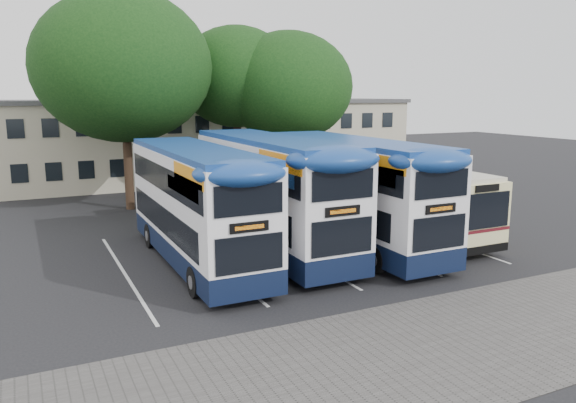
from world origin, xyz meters
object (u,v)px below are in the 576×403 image
(lamp_post, at_px, (321,116))
(bus_dd_right, at_px, (352,188))
(tree_mid, at_px, (237,77))
(bus_dd_mid, at_px, (271,189))
(tree_right, at_px, (288,87))
(bus_single, at_px, (399,194))
(tree_left, at_px, (123,67))
(bus_dd_left, at_px, (196,200))

(lamp_post, bearing_deg, bus_dd_right, -114.48)
(tree_mid, xyz_separation_m, bus_dd_right, (-0.07, -14.18, -5.08))
(bus_dd_mid, bearing_deg, tree_mid, 75.06)
(lamp_post, xyz_separation_m, tree_mid, (-6.92, -1.18, 2.60))
(tree_right, bearing_deg, bus_single, -86.94)
(bus_dd_mid, relative_size, bus_dd_right, 1.03)
(tree_left, relative_size, bus_dd_right, 1.09)
(bus_single, bearing_deg, lamp_post, 75.93)
(bus_dd_mid, height_order, bus_single, bus_dd_mid)
(lamp_post, xyz_separation_m, tree_left, (-14.30, -2.84, 3.03))
(bus_dd_mid, xyz_separation_m, bus_single, (6.91, 0.30, -0.80))
(tree_right, xyz_separation_m, bus_dd_right, (-2.87, -12.32, -4.46))
(lamp_post, distance_m, tree_left, 14.89)
(bus_dd_mid, height_order, bus_dd_right, bus_dd_mid)
(tree_mid, height_order, bus_single, tree_mid)
(tree_left, distance_m, bus_single, 16.78)
(tree_mid, distance_m, bus_dd_right, 15.06)
(tree_mid, bearing_deg, bus_dd_right, -90.28)
(lamp_post, bearing_deg, bus_single, -104.07)
(tree_mid, distance_m, bus_dd_left, 16.22)
(tree_mid, xyz_separation_m, bus_single, (3.39, -12.92, -5.81))
(bus_single, bearing_deg, tree_left, 133.69)
(tree_left, xyz_separation_m, bus_dd_left, (0.43, -12.07, -5.57))
(bus_dd_mid, distance_m, bus_single, 6.97)
(tree_left, bearing_deg, bus_dd_right, -59.73)
(bus_dd_right, bearing_deg, tree_right, 76.91)
(bus_dd_mid, xyz_separation_m, bus_dd_right, (3.46, -0.96, -0.07))
(tree_left, height_order, tree_right, tree_left)
(tree_left, relative_size, bus_dd_mid, 1.06)
(bus_dd_left, xyz_separation_m, bus_single, (10.33, 0.81, -0.67))
(tree_right, relative_size, bus_dd_mid, 0.91)
(lamp_post, relative_size, tree_right, 0.86)
(tree_left, distance_m, tree_right, 10.23)
(tree_left, xyz_separation_m, tree_mid, (7.38, 1.66, -0.43))
(tree_mid, xyz_separation_m, bus_dd_left, (-6.95, -13.73, -5.14))
(tree_mid, bearing_deg, lamp_post, 9.68)
(tree_left, bearing_deg, bus_dd_left, -87.97)
(lamp_post, bearing_deg, bus_dd_mid, -125.97)
(bus_dd_left, height_order, bus_dd_right, bus_dd_right)
(tree_right, bearing_deg, lamp_post, 36.35)
(tree_left, distance_m, bus_dd_right, 15.51)
(tree_left, bearing_deg, lamp_post, 11.22)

